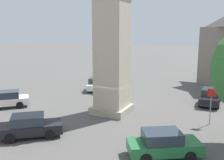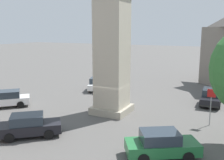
{
  "view_description": "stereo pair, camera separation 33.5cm",
  "coord_description": "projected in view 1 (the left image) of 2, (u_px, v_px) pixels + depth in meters",
  "views": [
    {
      "loc": [
        9.47,
        -19.54,
        7.1
      ],
      "look_at": [
        0.0,
        0.0,
        2.9
      ],
      "focal_mm": 41.47,
      "sensor_mm": 36.0,
      "label": 1
    },
    {
      "loc": [
        9.77,
        -19.39,
        7.1
      ],
      "look_at": [
        0.0,
        0.0,
        2.9
      ],
      "focal_mm": 41.47,
      "sensor_mm": 36.0,
      "label": 2
    }
  ],
  "objects": [
    {
      "name": "lamp_post",
      "position": [
        120.0,
        58.0,
        30.27
      ],
      "size": [
        0.36,
        0.36,
        5.85
      ],
      "color": "black",
      "rests_on": "ground"
    },
    {
      "name": "ground_plane",
      "position": [
        112.0,
        112.0,
        22.66
      ],
      "size": [
        200.0,
        200.0,
        0.0
      ],
      "primitive_type": "plane",
      "color": "#565451"
    },
    {
      "name": "car_black_far",
      "position": [
        6.0,
        99.0,
        24.08
      ],
      "size": [
        4.13,
        4.09,
        1.53
      ],
      "color": "white",
      "rests_on": "ground"
    },
    {
      "name": "car_white_side",
      "position": [
        163.0,
        144.0,
        14.65
      ],
      "size": [
        4.39,
        3.62,
        1.53
      ],
      "color": "#236B38",
      "rests_on": "ground"
    },
    {
      "name": "car_blue_kerb",
      "position": [
        97.0,
        84.0,
        31.09
      ],
      "size": [
        2.99,
        4.46,
        1.53
      ],
      "color": "white",
      "rests_on": "ground"
    },
    {
      "name": "car_silver_kerb",
      "position": [
        30.0,
        126.0,
        17.39
      ],
      "size": [
        4.24,
        3.96,
        1.53
      ],
      "color": "black",
      "rests_on": "ground"
    },
    {
      "name": "road_sign",
      "position": [
        211.0,
        101.0,
        19.37
      ],
      "size": [
        0.6,
        0.07,
        2.8
      ],
      "color": "gray",
      "rests_on": "ground"
    },
    {
      "name": "car_red_corner",
      "position": [
        210.0,
        97.0,
        25.08
      ],
      "size": [
        1.93,
        4.19,
        1.53
      ],
      "color": "black",
      "rests_on": "ground"
    }
  ]
}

